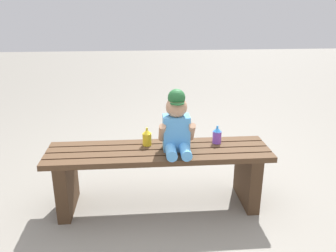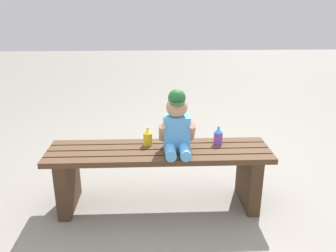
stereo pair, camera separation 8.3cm
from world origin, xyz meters
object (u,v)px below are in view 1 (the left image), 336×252
Objects in this scene: child_figure at (177,125)px; sippy_cup_right at (217,135)px; sippy_cup_left at (147,137)px; park_bench at (159,168)px.

child_figure reaches higher than sippy_cup_right.
child_figure is at bearing -160.86° from sippy_cup_right.
child_figure is at bearing -27.97° from sippy_cup_left.
park_bench is at bearing 170.48° from child_figure.
child_figure is 0.33m from sippy_cup_right.
park_bench is at bearing -47.89° from sippy_cup_left.
child_figure is at bearing -9.52° from park_bench.
child_figure reaches higher than park_bench.
sippy_cup_right is (0.40, 0.08, 0.19)m from park_bench.
sippy_cup_left is at bearing 152.03° from child_figure.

